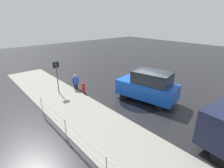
# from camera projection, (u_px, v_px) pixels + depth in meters

# --- Properties ---
(ground_plane) EXTENTS (60.00, 60.00, 0.00)m
(ground_plane) POSITION_uv_depth(u_px,v_px,m) (142.00, 99.00, 11.96)
(ground_plane) COLOR black
(kerb_strip) EXTENTS (24.00, 3.20, 0.04)m
(kerb_strip) POSITION_uv_depth(u_px,v_px,m) (92.00, 121.00, 9.38)
(kerb_strip) COLOR gray
(kerb_strip) RESTS_ON ground
(moving_hatchback) EXTENTS (4.17, 2.48, 2.06)m
(moving_hatchback) POSITION_uv_depth(u_px,v_px,m) (148.00, 86.00, 11.41)
(moving_hatchback) COLOR blue
(moving_hatchback) RESTS_ON ground
(fire_hydrant) EXTENTS (0.42, 0.31, 0.80)m
(fire_hydrant) POSITION_uv_depth(u_px,v_px,m) (83.00, 88.00, 12.83)
(fire_hydrant) COLOR red
(fire_hydrant) RESTS_ON ground
(pedestrian) EXTENTS (0.25, 0.57, 1.22)m
(pedestrian) POSITION_uv_depth(u_px,v_px,m) (75.00, 81.00, 13.42)
(pedestrian) COLOR blue
(pedestrian) RESTS_ON ground
(metal_railing) EXTENTS (8.73, 0.04, 1.05)m
(metal_railing) POSITION_uv_depth(u_px,v_px,m) (83.00, 142.00, 6.75)
(metal_railing) COLOR #B7BABF
(metal_railing) RESTS_ON ground
(sign_post) EXTENTS (0.07, 0.44, 2.40)m
(sign_post) POSITION_uv_depth(u_px,v_px,m) (57.00, 73.00, 12.35)
(sign_post) COLOR #4C4C51
(sign_post) RESTS_ON ground
(puddle_patch) EXTENTS (3.03, 3.03, 0.01)m
(puddle_patch) POSITION_uv_depth(u_px,v_px,m) (142.00, 102.00, 11.56)
(puddle_patch) COLOR black
(puddle_patch) RESTS_ON ground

